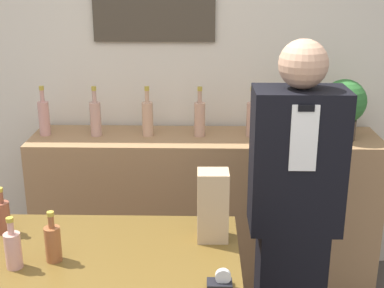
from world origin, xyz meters
TOP-DOWN VIEW (x-y plane):
  - back_wall at (0.00, 2.00)m, footprint 5.20×0.09m
  - back_shelf at (0.21, 1.71)m, footprint 2.12×0.45m
  - shopkeeper at (0.63, 0.95)m, footprint 0.43×0.27m
  - potted_plant at (1.03, 1.69)m, footprint 0.26×0.26m
  - paper_bag at (0.24, 0.60)m, footprint 0.13×0.11m
  - tape_dispenser at (0.26, 0.25)m, footprint 0.09×0.06m
  - counter_bottle_2 at (-0.65, 0.64)m, footprint 0.06×0.06m
  - counter_bottle_3 at (-0.51, 0.36)m, footprint 0.06×0.06m
  - counter_bottle_4 at (-0.37, 0.42)m, footprint 0.06×0.06m
  - shelf_bottle_0 at (-0.77, 1.72)m, footprint 0.07×0.07m
  - shelf_bottle_1 at (-0.46, 1.72)m, footprint 0.07×0.07m
  - shelf_bottle_2 at (-0.14, 1.73)m, footprint 0.07×0.07m
  - shelf_bottle_3 at (0.18, 1.72)m, footprint 0.07×0.07m
  - shelf_bottle_4 at (0.49, 1.73)m, footprint 0.07×0.07m
  - shelf_bottle_5 at (0.81, 1.73)m, footprint 0.07×0.07m

SIDE VIEW (x-z plane):
  - back_shelf at x=0.21m, z-range 0.00..1.00m
  - shopkeeper at x=0.63m, z-range 0.00..1.68m
  - tape_dispenser at x=0.26m, z-range 0.89..0.96m
  - counter_bottle_2 at x=-0.65m, z-range 0.88..1.08m
  - counter_bottle_3 at x=-0.51m, z-range 0.88..1.08m
  - counter_bottle_4 at x=-0.37m, z-range 0.88..1.08m
  - paper_bag at x=0.24m, z-range 0.90..1.20m
  - shelf_bottle_0 at x=-0.77m, z-range 0.96..1.27m
  - shelf_bottle_1 at x=-0.46m, z-range 0.96..1.27m
  - shelf_bottle_2 at x=-0.14m, z-range 0.96..1.27m
  - shelf_bottle_3 at x=0.18m, z-range 0.96..1.27m
  - shelf_bottle_4 at x=0.49m, z-range 0.96..1.27m
  - shelf_bottle_5 at x=0.81m, z-range 0.96..1.27m
  - potted_plant at x=1.03m, z-range 1.02..1.38m
  - back_wall at x=0.00m, z-range 0.00..2.70m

